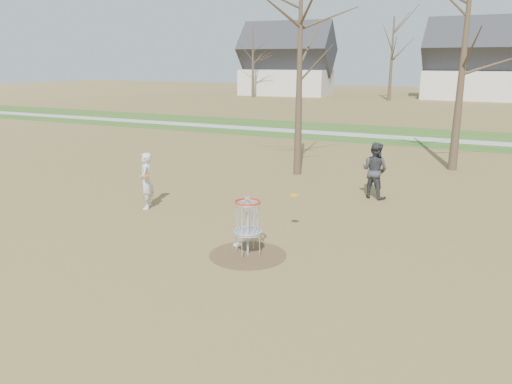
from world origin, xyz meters
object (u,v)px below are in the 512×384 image
disc_grounded (238,245)px  disc_golf_basket (248,218)px  player_throwing (375,170)px  player_standing (146,181)px

disc_grounded → disc_golf_basket: size_ratio=0.16×
player_throwing → disc_golf_basket: player_throwing is taller
player_standing → disc_grounded: size_ratio=7.78×
player_throwing → disc_grounded: bearing=87.1°
player_standing → disc_grounded: player_standing is taller
player_throwing → disc_golf_basket: bearing=92.6°
disc_grounded → disc_golf_basket: (0.49, -0.45, 0.89)m
player_standing → player_throwing: bearing=96.6°
player_throwing → player_standing: bearing=51.1°
player_standing → player_throwing: (5.96, 4.17, 0.06)m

